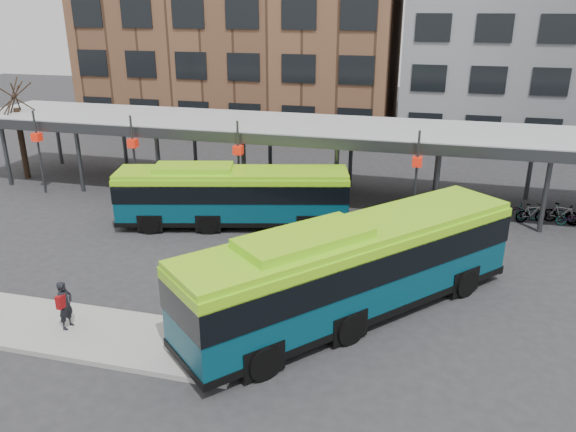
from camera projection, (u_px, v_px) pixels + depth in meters
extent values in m
plane|color=#28282B|center=(231.00, 306.00, 20.46)|extent=(120.00, 120.00, 0.00)
cube|color=gray|center=(47.00, 326.00, 19.00)|extent=(14.00, 3.00, 0.18)
cube|color=#999B9E|center=(309.00, 127.00, 30.81)|extent=(40.00, 6.00, 0.35)
cube|color=#383A3D|center=(296.00, 142.00, 28.15)|extent=(40.00, 0.15, 0.55)
cylinder|color=#383A3D|center=(6.00, 154.00, 33.52)|extent=(0.24, 0.24, 3.80)
cylinder|color=#383A3D|center=(58.00, 136.00, 38.05)|extent=(0.24, 0.24, 3.80)
cylinder|color=#383A3D|center=(80.00, 160.00, 32.35)|extent=(0.24, 0.24, 3.80)
cylinder|color=#383A3D|center=(124.00, 141.00, 36.87)|extent=(0.24, 0.24, 3.80)
cylinder|color=#383A3D|center=(159.00, 166.00, 31.17)|extent=(0.24, 0.24, 3.80)
cylinder|color=#383A3D|center=(195.00, 145.00, 35.70)|extent=(0.24, 0.24, 3.80)
cylinder|color=#383A3D|center=(244.00, 172.00, 29.99)|extent=(0.24, 0.24, 3.80)
cylinder|color=#383A3D|center=(270.00, 150.00, 34.52)|extent=(0.24, 0.24, 3.80)
cylinder|color=#383A3D|center=(336.00, 179.00, 28.82)|extent=(0.24, 0.24, 3.80)
cylinder|color=#383A3D|center=(351.00, 155.00, 33.34)|extent=(0.24, 0.24, 3.80)
cylinder|color=#383A3D|center=(436.00, 186.00, 27.64)|extent=(0.24, 0.24, 3.80)
cylinder|color=#383A3D|center=(437.00, 161.00, 32.17)|extent=(0.24, 0.24, 3.80)
cylinder|color=#383A3D|center=(545.00, 194.00, 26.47)|extent=(0.24, 0.24, 3.80)
cylinder|color=#383A3D|center=(530.00, 167.00, 30.99)|extent=(0.24, 0.24, 3.80)
cylinder|color=#383A3D|center=(39.00, 153.00, 31.91)|extent=(0.12, 0.12, 4.80)
cube|color=red|center=(37.00, 137.00, 31.60)|extent=(0.45, 0.45, 0.45)
cylinder|color=#383A3D|center=(134.00, 159.00, 30.50)|extent=(0.12, 0.12, 4.80)
cube|color=red|center=(133.00, 143.00, 30.18)|extent=(0.45, 0.45, 0.45)
cylinder|color=#383A3D|center=(239.00, 167.00, 29.09)|extent=(0.12, 0.12, 4.80)
cube|color=red|center=(238.00, 150.00, 28.77)|extent=(0.45, 0.45, 0.45)
cylinder|color=#383A3D|center=(416.00, 180.00, 26.98)|extent=(0.12, 0.12, 4.80)
cube|color=red|center=(417.00, 162.00, 26.66)|extent=(0.45, 0.45, 0.45)
cylinder|color=black|center=(22.00, 144.00, 34.77)|extent=(0.36, 0.36, 4.40)
cylinder|color=black|center=(16.00, 102.00, 33.83)|extent=(0.08, 1.63, 1.59)
cylinder|color=black|center=(16.00, 101.00, 33.94)|extent=(1.63, 0.13, 1.59)
cylinder|color=black|center=(14.00, 102.00, 33.87)|extent=(0.15, 1.63, 1.59)
cylinder|color=black|center=(14.00, 102.00, 33.76)|extent=(1.63, 0.10, 1.59)
cube|color=slate|center=(573.00, 8.00, 42.12)|extent=(24.00, 14.00, 20.00)
cube|color=#073B4D|center=(355.00, 270.00, 19.32)|extent=(10.60, 11.55, 2.71)
cube|color=black|center=(356.00, 256.00, 19.12)|extent=(10.68, 11.63, 1.03)
cube|color=#88DA16|center=(357.00, 231.00, 18.80)|extent=(10.51, 11.47, 0.22)
cube|color=#88DA16|center=(305.00, 239.00, 17.58)|extent=(4.32, 4.54, 0.38)
cube|color=black|center=(354.00, 301.00, 19.75)|extent=(10.69, 11.64, 0.26)
cylinder|color=black|center=(465.00, 283.00, 20.99)|extent=(0.96, 1.03, 1.08)
cylinder|color=black|center=(413.00, 258.00, 23.03)|extent=(0.96, 1.03, 1.08)
cylinder|color=black|center=(349.00, 329.00, 18.03)|extent=(0.96, 1.03, 1.08)
cylinder|color=black|center=(302.00, 296.00, 20.08)|extent=(0.96, 1.03, 1.08)
cylinder|color=black|center=(264.00, 363.00, 16.33)|extent=(0.96, 1.03, 1.08)
cylinder|color=black|center=(221.00, 323.00, 18.37)|extent=(0.96, 1.03, 1.08)
cube|color=#073B4D|center=(233.00, 197.00, 27.43)|extent=(11.35, 5.00, 2.32)
cube|color=black|center=(233.00, 188.00, 27.27)|extent=(11.41, 5.06, 0.88)
cube|color=#88DA16|center=(232.00, 172.00, 26.99)|extent=(11.33, 4.91, 0.19)
cube|color=#88DA16|center=(193.00, 168.00, 26.93)|extent=(4.01, 2.53, 0.32)
cube|color=black|center=(234.00, 217.00, 27.80)|extent=(11.42, 5.07, 0.22)
cylinder|color=black|center=(309.00, 225.00, 26.72)|extent=(0.97, 0.50, 0.93)
cylinder|color=black|center=(308.00, 209.00, 28.84)|extent=(0.97, 0.50, 0.93)
cylinder|color=black|center=(208.00, 225.00, 26.74)|extent=(0.97, 0.50, 0.93)
cylinder|color=black|center=(214.00, 208.00, 28.86)|extent=(0.97, 0.50, 0.93)
cylinder|color=black|center=(150.00, 225.00, 26.75)|extent=(0.97, 0.50, 0.93)
cylinder|color=black|center=(160.00, 208.00, 28.87)|extent=(0.97, 0.50, 0.93)
imported|color=black|center=(65.00, 305.00, 18.49)|extent=(0.43, 0.63, 1.69)
cube|color=maroon|center=(61.00, 302.00, 18.25)|extent=(0.20, 0.32, 0.45)
imported|color=slate|center=(511.00, 210.00, 28.74)|extent=(1.77, 1.05, 0.88)
imported|color=slate|center=(532.00, 213.00, 28.12)|extent=(1.72, 1.01, 1.00)
imported|color=slate|center=(547.00, 212.00, 28.34)|extent=(1.86, 0.73, 0.96)
imported|color=slate|center=(562.00, 214.00, 27.96)|extent=(1.81, 0.96, 1.05)
imported|color=slate|center=(574.00, 218.00, 27.61)|extent=(1.70, 0.76, 0.86)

